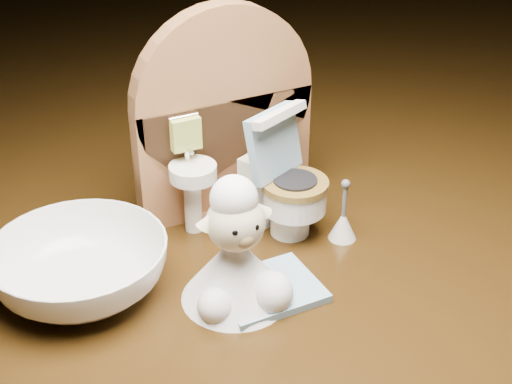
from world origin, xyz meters
TOP-DOWN VIEW (x-y plane):
  - backdrop_panel at (-0.00, 0.06)m, footprint 0.13×0.05m
  - toy_toilet at (0.02, 0.02)m, footprint 0.05×0.06m
  - bath_mat at (-0.02, -0.04)m, footprint 0.06×0.05m
  - toilet_brush at (0.05, -0.01)m, footprint 0.02×0.02m
  - plush_lamb at (-0.04, -0.04)m, footprint 0.07×0.07m
  - ceramic_bowl at (-0.12, 0.02)m, footprint 0.13×0.13m

SIDE VIEW (x-z plane):
  - bath_mat at x=-0.02m, z-range 0.00..0.00m
  - toilet_brush at x=0.05m, z-range -0.01..0.03m
  - ceramic_bowl at x=-0.12m, z-range 0.00..0.03m
  - plush_lamb at x=-0.04m, z-range -0.01..0.07m
  - toy_toilet at x=0.02m, z-range -0.01..0.08m
  - backdrop_panel at x=0.00m, z-range -0.01..0.14m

